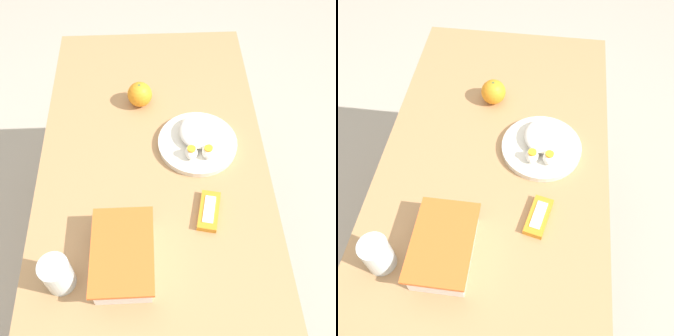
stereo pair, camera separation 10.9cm
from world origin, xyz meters
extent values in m
plane|color=#B2A899|center=(0.00, 0.00, 0.00)|extent=(10.00, 10.00, 0.00)
cube|color=#AD7F51|center=(0.00, 0.00, 0.74)|extent=(1.22, 0.66, 0.03)
cylinder|color=#936C45|center=(0.55, -0.27, 0.36)|extent=(0.06, 0.06, 0.73)
cylinder|color=#936C45|center=(0.55, 0.27, 0.36)|extent=(0.06, 0.06, 0.73)
cube|color=white|center=(-0.29, 0.08, 0.79)|extent=(0.20, 0.13, 0.06)
cube|color=beige|center=(-0.29, 0.08, 0.78)|extent=(0.19, 0.12, 0.04)
cube|color=orange|center=(-0.29, 0.08, 0.83)|extent=(0.22, 0.15, 0.01)
ellipsoid|color=tan|center=(-0.34, 0.06, 0.80)|extent=(0.06, 0.05, 0.02)
ellipsoid|color=tan|center=(-0.29, 0.06, 0.79)|extent=(0.05, 0.05, 0.03)
ellipsoid|color=tan|center=(-0.23, 0.09, 0.79)|extent=(0.06, 0.04, 0.03)
sphere|color=orange|center=(0.25, 0.04, 0.80)|extent=(0.08, 0.08, 0.08)
cylinder|color=#4C662D|center=(0.25, 0.04, 0.83)|extent=(0.01, 0.01, 0.00)
cylinder|color=silver|center=(0.07, -0.13, 0.77)|extent=(0.23, 0.23, 0.02)
ellipsoid|color=white|center=(0.09, -0.13, 0.79)|extent=(0.13, 0.11, 0.04)
ellipsoid|color=white|center=(0.01, -0.16, 0.79)|extent=(0.04, 0.04, 0.03)
cylinder|color=#F4A823|center=(0.01, -0.16, 0.81)|extent=(0.02, 0.02, 0.01)
ellipsoid|color=white|center=(0.01, -0.11, 0.79)|extent=(0.04, 0.04, 0.03)
cylinder|color=#F4A823|center=(0.01, -0.11, 0.81)|extent=(0.02, 0.02, 0.01)
cube|color=orange|center=(-0.16, -0.14, 0.77)|extent=(0.12, 0.07, 0.02)
cube|color=white|center=(-0.16, -0.14, 0.78)|extent=(0.08, 0.04, 0.00)
cylinder|color=silver|center=(-0.33, 0.23, 0.81)|extent=(0.07, 0.07, 0.10)
camera|label=1|loc=(-0.66, -0.01, 1.67)|focal=42.00mm
camera|label=2|loc=(-0.66, -0.12, 1.67)|focal=42.00mm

